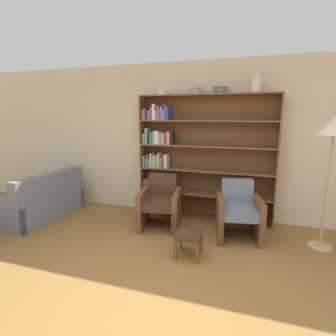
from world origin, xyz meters
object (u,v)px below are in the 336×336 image
bowl_copper (162,93)px  bowl_olive (220,90)px  armchair_leather (160,203)px  footstool (189,237)px  bookshelf (193,159)px  bowl_terracotta (196,91)px  couch (39,201)px  floor_lamp (333,135)px  vase_tall (256,84)px  armchair_cushioned (238,212)px

bowl_copper → bowl_olive: bowl_olive is taller
armchair_leather → footstool: armchair_leather is taller
bookshelf → bowl_terracotta: bowl_terracotta is taller
bowl_terracotta → bowl_olive: size_ratio=0.80×
couch → footstool: (2.92, -0.52, -0.03)m
floor_lamp → footstool: 2.30m
vase_tall → floor_lamp: vase_tall is taller
bookshelf → couch: 2.90m
bowl_olive → couch: size_ratio=0.15×
bowl_olive → footstool: 2.40m
vase_tall → armchair_leather: bearing=-158.7°
couch → footstool: size_ratio=4.70×
bookshelf → vase_tall: (0.98, -0.02, 1.23)m
bowl_terracotta → footstool: 2.40m
bowl_olive → armchair_cushioned: bowl_olive is taller
armchair_leather → floor_lamp: bearing=171.1°
armchair_cushioned → bowl_terracotta: bearing=-44.4°
vase_tall → couch: size_ratio=0.19×
bowl_terracotta → armchair_leather: bearing=-129.4°
bookshelf → bowl_terracotta: 1.16m
bookshelf → bowl_terracotta: (0.04, -0.02, 1.16)m
armchair_cushioned → bowl_copper: bearing=-31.6°
armchair_leather → bookshelf: bearing=-134.7°
bowl_olive → vase_tall: vase_tall is taller
bookshelf → bowl_olive: size_ratio=10.01×
armchair_leather → armchair_cushioned: size_ratio=1.00×
couch → floor_lamp: bearing=-83.1°
bowl_copper → bowl_terracotta: (0.59, 0.00, 0.02)m
footstool → armchair_leather: bearing=129.8°
bowl_olive → couch: 3.75m
floor_lamp → bowl_copper: bearing=167.7°
armchair_leather → floor_lamp: (2.39, -0.01, 1.19)m
couch → armchair_leather: (2.25, 0.29, 0.10)m
couch → bookshelf: bearing=-68.8°
bowl_olive → armchair_cushioned: bearing=-53.4°
bookshelf → footstool: 1.62m
bowl_copper → vase_tall: 1.54m
bowl_copper → armchair_leather: size_ratio=0.27×
bowl_olive → armchair_cushioned: 1.97m
bookshelf → bowl_terracotta: size_ratio=12.49×
vase_tall → armchair_cushioned: (-0.14, -0.54, -1.91)m
armchair_cushioned → footstool: (-0.58, -0.81, -0.13)m
bowl_olive → bookshelf: bearing=177.4°
armchair_leather → floor_lamp: size_ratio=0.47×
vase_tall → bowl_terracotta: bearing=180.0°
bowl_olive → bowl_terracotta: bearing=180.0°
bowl_terracotta → couch: bearing=-162.9°
bowl_copper → couch: bowl_copper is taller
couch → armchair_leather: armchair_leather is taller
armchair_cushioned → floor_lamp: size_ratio=0.47×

